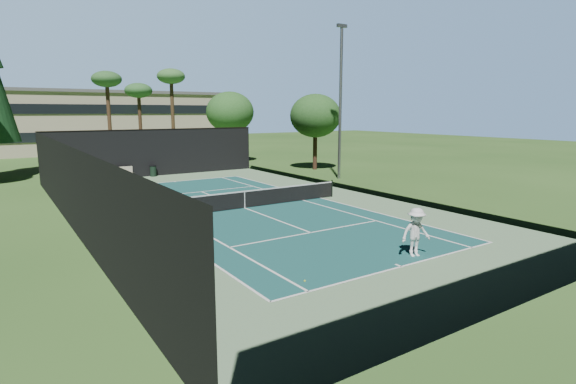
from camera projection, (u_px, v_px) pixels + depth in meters
name	position (u px, v px, depth m)	size (l,w,h in m)	color
ground	(245.00, 208.00, 25.78)	(160.00, 160.00, 0.00)	#305821
apron_slab	(245.00, 208.00, 25.78)	(18.00, 32.00, 0.01)	#668C62
court_surface	(245.00, 208.00, 25.78)	(10.97, 23.77, 0.01)	#19504D
court_lines	(245.00, 208.00, 25.77)	(11.07, 23.87, 0.01)	white
tennis_net	(245.00, 199.00, 25.68)	(12.90, 0.10, 1.10)	black
fence	(244.00, 174.00, 25.48)	(18.04, 32.05, 4.03)	black
player	(416.00, 232.00, 17.07)	(1.22, 0.70, 1.89)	white
tennis_ball_a	(305.00, 281.00, 14.61)	(0.07, 0.07, 0.07)	#C2D630
tennis_ball_b	(238.00, 204.00, 26.80)	(0.06, 0.06, 0.06)	#CBF036
tennis_ball_c	(242.00, 202.00, 27.38)	(0.07, 0.07, 0.07)	#D9EB35
tennis_ball_d	(157.00, 207.00, 25.82)	(0.07, 0.07, 0.07)	#DDF637
park_bench	(124.00, 172.00, 36.88)	(1.50, 0.45, 1.02)	#B8AE99
trash_bin	(153.00, 171.00, 38.35)	(0.56, 0.56, 0.95)	black
palm_a	(107.00, 83.00, 42.97)	(2.80, 2.80, 9.32)	#4D3421
palm_b	(139.00, 93.00, 46.65)	(2.80, 2.80, 8.42)	#452E1D
palm_c	(171.00, 80.00, 45.33)	(2.80, 2.80, 9.77)	#4B3520
decid_tree_a	(230.00, 112.00, 48.32)	(5.12, 5.12, 7.62)	#492E1F
decid_tree_b	(315.00, 116.00, 42.33)	(4.80, 4.80, 7.14)	#44291D
campus_building	(90.00, 121.00, 62.81)	(40.50, 12.50, 8.30)	#B9AC8F
light_pole	(340.00, 99.00, 36.08)	(0.90, 0.25, 12.22)	gray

